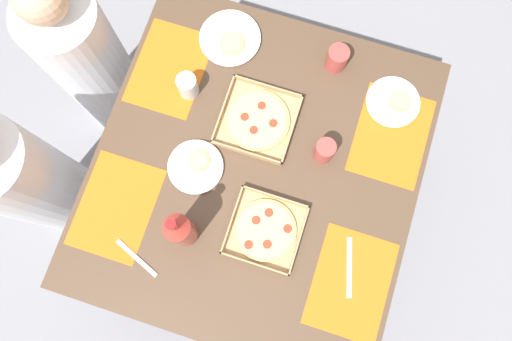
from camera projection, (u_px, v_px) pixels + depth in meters
ground_plane at (256, 201)px, 2.50m from camera, size 6.00×6.00×0.00m
dining_table at (256, 176)px, 1.87m from camera, size 1.25×1.18×0.75m
placemat_near_left at (351, 283)px, 1.67m from camera, size 0.36×0.26×0.00m
placemat_near_right at (391, 135)px, 1.79m from camera, size 0.36×0.26×0.00m
placemat_far_left at (116, 207)px, 1.73m from camera, size 0.36×0.26×0.00m
placemat_far_right at (170, 68)px, 1.85m from camera, size 0.36×0.26×0.00m
pizza_box_edge_far at (257, 120)px, 1.79m from camera, size 0.27×0.27×0.04m
pizza_box_center at (265, 230)px, 1.70m from camera, size 0.25×0.25×0.04m
plate_far_right at (393, 102)px, 1.81m from camera, size 0.20×0.20×0.03m
plate_near_left at (230, 39)px, 1.86m from camera, size 0.24×0.24×0.03m
plate_far_left at (196, 166)px, 1.75m from camera, size 0.20×0.20×0.03m
soda_bottle at (181, 230)px, 1.58m from camera, size 0.09×0.09×0.32m
cup_dark at (337, 58)px, 1.80m from camera, size 0.08×0.08×0.10m
cup_clear_left at (324, 151)px, 1.72m from camera, size 0.07×0.07×0.11m
cup_clear_right at (188, 86)px, 1.78m from camera, size 0.08×0.08×0.10m
knife_by_near_right at (349, 267)px, 1.68m from camera, size 0.21×0.07×0.00m
fork_by_far_left at (137, 258)px, 1.69m from camera, size 0.09×0.18×0.00m
diner_left_seat at (38, 184)px, 1.97m from camera, size 0.32×0.32×1.19m
diner_right_seat at (92, 65)px, 2.12m from camera, size 0.32×0.32×1.13m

